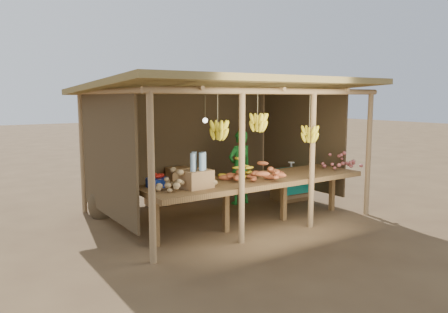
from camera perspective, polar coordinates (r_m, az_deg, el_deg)
ground at (r=8.07m, az=0.00°, el=-7.41°), size 60.00×60.00×0.00m
stall_structure at (r=7.72m, az=0.02°, el=6.26°), size 4.70×3.50×2.43m
counter at (r=7.15m, az=4.25°, el=-3.33°), size 3.90×1.05×0.80m
potato_heap at (r=6.40m, az=-5.18°, el=-2.46°), size 1.01×0.80×0.36m
sweet_potato_heap at (r=6.99m, az=4.88°, el=-1.60°), size 1.06×0.72×0.36m
onion_heap at (r=8.34m, az=15.05°, el=-0.34°), size 0.80×0.66×0.35m
banana_pile at (r=7.22m, az=1.87°, el=-1.32°), size 0.54×0.33×0.34m
tomato_basin at (r=6.56m, az=-8.70°, el=-3.20°), size 0.35×0.35×0.18m
bottle_box at (r=6.35m, az=-3.60°, el=-2.33°), size 0.45×0.37×0.53m
vendor at (r=8.63m, az=2.08°, el=-1.44°), size 0.55×0.37×1.46m
tarp_crate at (r=9.15m, az=8.54°, el=-3.52°), size 0.70×0.61×0.81m
carton_stack at (r=8.79m, az=-6.83°, el=-4.15°), size 0.93×0.37×0.69m
burlap_sacks at (r=8.11m, az=-14.39°, el=-5.65°), size 0.86×0.45×0.61m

